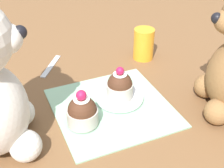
% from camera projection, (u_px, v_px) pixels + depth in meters
% --- Properties ---
extents(ground_plane, '(4.00, 4.00, 0.00)m').
position_uv_depth(ground_plane, '(112.00, 108.00, 0.60)').
color(ground_plane, brown).
extents(knitted_placemat, '(0.22, 0.22, 0.01)m').
position_uv_depth(knitted_placemat, '(112.00, 107.00, 0.60)').
color(knitted_placemat, '#8EBC99').
rests_on(knitted_placemat, ground_plane).
extents(cupcake_near_cream_bear, '(0.06, 0.06, 0.07)m').
position_uv_depth(cupcake_near_cream_bear, '(82.00, 112.00, 0.54)').
color(cupcake_near_cream_bear, '#B2ADA3').
rests_on(cupcake_near_cream_bear, knitted_placemat).
extents(saucer_plate, '(0.09, 0.09, 0.01)m').
position_uv_depth(saucer_plate, '(120.00, 97.00, 0.62)').
color(saucer_plate, silver).
rests_on(saucer_plate, knitted_placemat).
extents(cupcake_near_tan_bear, '(0.05, 0.05, 0.07)m').
position_uv_depth(cupcake_near_tan_bear, '(120.00, 86.00, 0.60)').
color(cupcake_near_tan_bear, '#B2ADA3').
rests_on(cupcake_near_tan_bear, saucer_plate).
extents(juice_glass, '(0.05, 0.05, 0.08)m').
position_uv_depth(juice_glass, '(144.00, 44.00, 0.75)').
color(juice_glass, orange).
rests_on(juice_glass, ground_plane).
extents(teaspoon, '(0.09, 0.07, 0.01)m').
position_uv_depth(teaspoon, '(51.00, 66.00, 0.73)').
color(teaspoon, silver).
rests_on(teaspoon, ground_plane).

